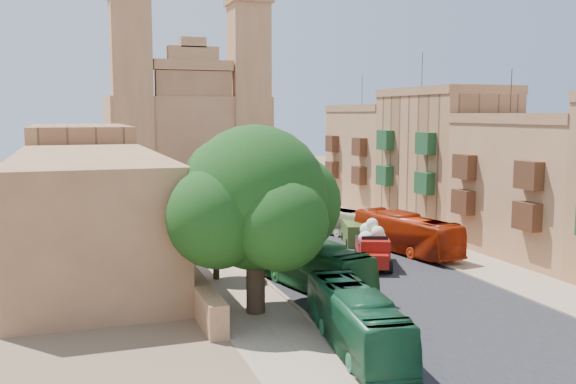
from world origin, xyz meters
TOP-DOWN VIEW (x-y plane):
  - ground at (0.00, 0.00)m, footprint 260.00×260.00m
  - road_surface at (0.00, 30.00)m, footprint 14.00×140.00m
  - sidewalk_east at (9.50, 30.00)m, footprint 5.00×140.00m
  - sidewalk_west at (-9.50, 30.00)m, footprint 5.00×140.00m
  - kerb_east at (7.00, 30.00)m, footprint 0.25×140.00m
  - kerb_west at (-7.00, 30.00)m, footprint 0.25×140.00m
  - townhouse_b at (15.95, 11.00)m, footprint 9.00×14.00m
  - townhouse_c at (15.95, 25.00)m, footprint 9.00×14.00m
  - townhouse_d at (15.95, 39.00)m, footprint 9.00×14.00m
  - west_wall at (-12.50, 20.00)m, footprint 1.00×40.00m
  - west_building_low at (-18.00, 18.00)m, footprint 10.00×28.00m
  - west_building_mid at (-18.00, 44.00)m, footprint 10.00×22.00m
  - church at (-0.00, 78.61)m, footprint 28.00×22.50m
  - ficus_tree at (-9.41, 4.01)m, footprint 10.69×9.84m
  - street_tree_a at (-10.00, 12.00)m, footprint 3.41×3.41m
  - street_tree_b at (-10.00, 24.00)m, footprint 3.26×3.26m
  - street_tree_c at (-10.00, 36.00)m, footprint 3.10×3.10m
  - street_tree_d at (-10.00, 48.00)m, footprint 3.57×3.57m
  - red_truck at (1.82, 11.93)m, footprint 4.14×6.27m
  - olive_pickup at (4.17, 20.00)m, footprint 3.13×4.82m
  - bus_green_south at (-6.50, -3.00)m, footprint 3.80×10.65m
  - bus_green_north at (-4.76, 8.02)m, footprint 5.16×11.52m
  - bus_red_east at (6.50, 15.37)m, footprint 4.45×11.65m
  - bus_cream_east at (4.00, 25.17)m, footprint 5.49×9.35m
  - car_blue_a at (-1.00, 17.15)m, footprint 2.80×4.04m
  - car_white_a at (-4.65, 27.03)m, footprint 2.20×4.55m
  - car_cream at (3.55, 27.02)m, footprint 2.69×4.58m
  - car_dkblue at (-2.81, 42.31)m, footprint 2.86×4.09m
  - car_white_b at (4.59, 44.80)m, footprint 2.19×4.36m
  - car_blue_b at (-0.59, 53.59)m, footprint 2.08×3.69m
  - pedestrian_a at (7.55, 14.36)m, footprint 0.69×0.56m
  - pedestrian_c at (7.50, 12.22)m, footprint 0.39×0.91m

SIDE VIEW (x-z plane):
  - ground at x=0.00m, z-range 0.00..0.00m
  - road_surface at x=0.00m, z-range 0.00..0.01m
  - sidewalk_east at x=9.50m, z-range 0.00..0.01m
  - sidewalk_west at x=-9.50m, z-range 0.00..0.01m
  - kerb_east at x=7.00m, z-range 0.00..0.12m
  - kerb_west at x=-7.00m, z-range 0.00..0.12m
  - car_dkblue at x=-2.81m, z-range 0.00..1.10m
  - car_blue_b at x=-0.59m, z-range 0.00..1.15m
  - car_cream at x=3.55m, z-range 0.00..1.20m
  - car_blue_a at x=-1.00m, z-range 0.00..1.28m
  - car_white_b at x=4.59m, z-range 0.00..1.43m
  - car_white_a at x=-4.65m, z-range 0.00..1.44m
  - pedestrian_c at x=7.50m, z-range 0.00..1.54m
  - pedestrian_a at x=7.55m, z-range 0.00..1.63m
  - olive_pickup at x=4.17m, z-range -0.02..1.82m
  - west_wall at x=-12.50m, z-range 0.00..1.80m
  - bus_cream_east at x=4.00m, z-range 0.00..2.57m
  - bus_green_south at x=-6.50m, z-range 0.00..2.90m
  - red_truck at x=1.82m, z-range -0.21..3.26m
  - bus_green_north at x=-4.76m, z-range 0.00..3.13m
  - bus_red_east at x=6.50m, z-range 0.00..3.17m
  - street_tree_c at x=-10.00m, z-range 0.80..5.56m
  - street_tree_b at x=-10.00m, z-range 0.85..5.86m
  - street_tree_a at x=-10.00m, z-range 0.89..6.12m
  - street_tree_d at x=-10.00m, z-range 0.93..6.42m
  - west_building_low at x=-18.00m, z-range 0.00..8.40m
  - west_building_mid at x=-18.00m, z-range 0.00..10.00m
  - townhouse_b at x=15.95m, z-range -1.79..13.11m
  - townhouse_d at x=15.95m, z-range -1.79..14.11m
  - ficus_tree at x=-9.41m, z-range 0.97..11.67m
  - townhouse_c at x=15.95m, z-range -1.79..15.61m
  - church at x=0.00m, z-range -8.63..27.67m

